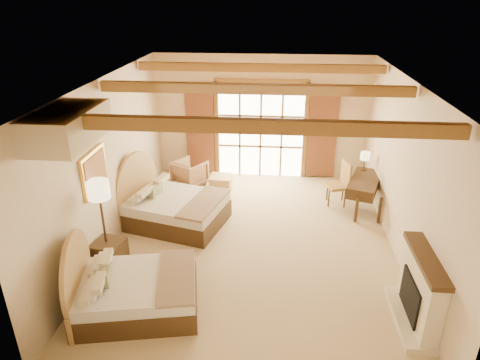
# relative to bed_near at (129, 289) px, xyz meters

# --- Properties ---
(floor) EXTENTS (7.00, 7.00, 0.00)m
(floor) POSITION_rel_bed_near_xyz_m (1.80, 2.09, -0.37)
(floor) COLOR #CDB789
(floor) RESTS_ON ground
(wall_back) EXTENTS (5.50, 0.00, 5.50)m
(wall_back) POSITION_rel_bed_near_xyz_m (1.80, 5.59, 1.23)
(wall_back) COLOR beige
(wall_back) RESTS_ON ground
(wall_left) EXTENTS (0.00, 7.00, 7.00)m
(wall_left) POSITION_rel_bed_near_xyz_m (-0.95, 2.09, 1.23)
(wall_left) COLOR beige
(wall_left) RESTS_ON ground
(wall_right) EXTENTS (0.00, 7.00, 7.00)m
(wall_right) POSITION_rel_bed_near_xyz_m (4.55, 2.09, 1.23)
(wall_right) COLOR beige
(wall_right) RESTS_ON ground
(ceiling) EXTENTS (7.00, 7.00, 0.00)m
(ceiling) POSITION_rel_bed_near_xyz_m (1.80, 2.09, 2.83)
(ceiling) COLOR #A96D31
(ceiling) RESTS_ON ground
(ceiling_beams) EXTENTS (5.39, 4.60, 0.18)m
(ceiling_beams) POSITION_rel_bed_near_xyz_m (1.80, 2.09, 2.71)
(ceiling_beams) COLOR brown
(ceiling_beams) RESTS_ON ceiling
(french_doors) EXTENTS (3.95, 0.08, 2.60)m
(french_doors) POSITION_rel_bed_near_xyz_m (1.80, 5.53, 0.88)
(french_doors) COLOR white
(french_doors) RESTS_ON ground
(fireplace) EXTENTS (0.46, 1.40, 1.16)m
(fireplace) POSITION_rel_bed_near_xyz_m (4.40, 0.09, 0.14)
(fireplace) COLOR beige
(fireplace) RESTS_ON ground
(painting) EXTENTS (0.06, 0.95, 0.75)m
(painting) POSITION_rel_bed_near_xyz_m (-0.90, 1.34, 1.38)
(painting) COLOR gold
(painting) RESTS_ON wall_left
(canopy_valance) EXTENTS (0.70, 1.40, 0.45)m
(canopy_valance) POSITION_rel_bed_near_xyz_m (-0.60, 0.09, 2.58)
(canopy_valance) COLOR beige
(canopy_valance) RESTS_ON ceiling
(bed_near) EXTENTS (2.09, 1.71, 1.21)m
(bed_near) POSITION_rel_bed_near_xyz_m (0.00, 0.00, 0.00)
(bed_near) COLOR #402F18
(bed_near) RESTS_ON floor
(bed_far) EXTENTS (2.35, 1.96, 1.31)m
(bed_far) POSITION_rel_bed_near_xyz_m (-0.02, 2.73, 0.03)
(bed_far) COLOR #402F18
(bed_far) RESTS_ON floor
(nightstand) EXTENTS (0.57, 0.57, 0.60)m
(nightstand) POSITION_rel_bed_near_xyz_m (-0.66, 0.93, -0.07)
(nightstand) COLOR #402F18
(nightstand) RESTS_ON floor
(floor_lamp) EXTENTS (0.37, 0.37, 1.75)m
(floor_lamp) POSITION_rel_bed_near_xyz_m (-0.70, 0.95, 1.12)
(floor_lamp) COLOR #3D2B1F
(floor_lamp) RESTS_ON floor
(armchair) EXTENTS (1.01, 1.02, 0.68)m
(armchair) POSITION_rel_bed_near_xyz_m (0.04, 4.69, -0.03)
(armchair) COLOR #9D734E
(armchair) RESTS_ON floor
(ottoman) EXTENTS (0.53, 0.53, 0.38)m
(ottoman) POSITION_rel_bed_near_xyz_m (0.86, 4.48, -0.18)
(ottoman) COLOR #AF894C
(ottoman) RESTS_ON floor
(desk) EXTENTS (1.01, 1.51, 0.75)m
(desk) POSITION_rel_bed_near_xyz_m (4.24, 3.77, 0.03)
(desk) COLOR #402F18
(desk) RESTS_ON floor
(desk_chair) EXTENTS (0.58, 0.57, 1.04)m
(desk_chair) POSITION_rel_bed_near_xyz_m (3.69, 3.97, -0.04)
(desk_chair) COLOR olive
(desk_chair) RESTS_ON floor
(desk_lamp) EXTENTS (0.22, 0.22, 0.44)m
(desk_lamp) POSITION_rel_bed_near_xyz_m (4.29, 4.29, 0.72)
(desk_lamp) COLOR #3D2B1F
(desk_lamp) RESTS_ON desk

